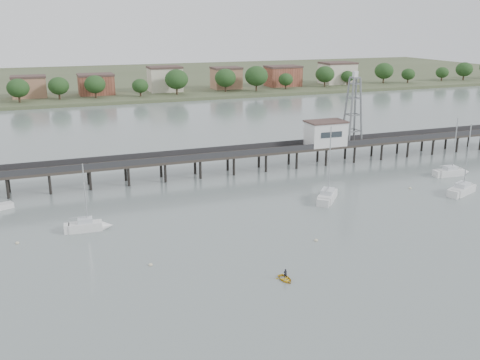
% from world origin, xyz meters
% --- Properties ---
extents(ground_plane, '(500.00, 500.00, 0.00)m').
position_xyz_m(ground_plane, '(0.00, 0.00, 0.00)').
color(ground_plane, slate).
rests_on(ground_plane, ground).
extents(pier, '(150.00, 5.00, 5.50)m').
position_xyz_m(pier, '(0.00, 60.00, 3.79)').
color(pier, '#2D2823').
rests_on(pier, ground).
extents(pier_building, '(8.40, 5.40, 5.30)m').
position_xyz_m(pier_building, '(25.00, 60.00, 6.67)').
color(pier_building, silver).
rests_on(pier_building, ground).
extents(lattice_tower, '(3.20, 3.20, 15.50)m').
position_xyz_m(lattice_tower, '(31.50, 60.00, 11.10)').
color(lattice_tower, slate).
rests_on(lattice_tower, ground).
extents(sailboat_b, '(6.43, 2.26, 10.64)m').
position_xyz_m(sailboat_b, '(-26.15, 37.94, 0.66)').
color(sailboat_b, silver).
rests_on(sailboat_b, ground).
extents(sailboat_e, '(7.43, 2.62, 12.16)m').
position_xyz_m(sailboat_e, '(44.80, 42.61, 0.65)').
color(sailboat_e, silver).
rests_on(sailboat_e, ground).
extents(sailboat_c, '(7.19, 7.78, 13.58)m').
position_xyz_m(sailboat_c, '(14.12, 38.82, 0.64)').
color(sailboat_c, silver).
rests_on(sailboat_c, ground).
extents(sailboat_d, '(8.31, 5.19, 13.28)m').
position_xyz_m(sailboat_d, '(38.91, 33.19, 0.64)').
color(sailboat_d, silver).
rests_on(sailboat_d, ground).
extents(white_tender, '(4.10, 2.86, 1.47)m').
position_xyz_m(white_tender, '(-39.32, 52.51, 0.46)').
color(white_tender, silver).
rests_on(white_tender, ground).
extents(yellow_dinghy, '(1.80, 0.70, 2.45)m').
position_xyz_m(yellow_dinghy, '(-6.05, 13.58, 0.00)').
color(yellow_dinghy, gold).
rests_on(yellow_dinghy, ground).
extents(dinghy_occupant, '(0.70, 1.27, 0.29)m').
position_xyz_m(dinghy_occupant, '(-6.05, 13.58, 0.00)').
color(dinghy_occupant, black).
rests_on(dinghy_occupant, ground).
extents(mooring_buoys, '(86.86, 16.09, 0.39)m').
position_xyz_m(mooring_buoys, '(5.44, 28.85, 0.08)').
color(mooring_buoys, beige).
rests_on(mooring_buoys, ground).
extents(far_shore, '(500.00, 170.00, 10.40)m').
position_xyz_m(far_shore, '(0.36, 239.58, 0.95)').
color(far_shore, '#475133').
rests_on(far_shore, ground).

